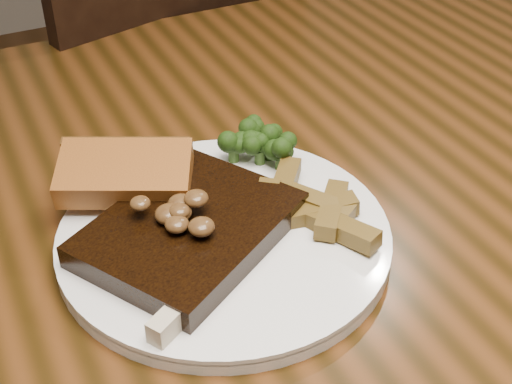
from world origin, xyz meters
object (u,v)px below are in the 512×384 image
(steak, at_px, (190,231))
(garlic_bread, at_px, (128,191))
(chair_far, at_px, (155,98))
(potato_wedges, at_px, (305,212))
(dining_table, at_px, (239,284))
(plate, at_px, (224,238))

(steak, relative_size, garlic_bread, 1.48)
(chair_far, relative_size, garlic_bread, 8.23)
(garlic_bread, xyz_separation_m, potato_wedges, (0.13, -0.10, -0.00))
(garlic_bread, relative_size, potato_wedges, 1.25)
(chair_far, bearing_deg, steak, 59.42)
(chair_far, distance_m, steak, 0.70)
(dining_table, height_order, potato_wedges, potato_wedges)
(dining_table, bearing_deg, chair_far, 79.25)
(plate, bearing_deg, chair_far, 77.34)
(dining_table, height_order, plate, plate)
(steak, relative_size, potato_wedges, 1.84)
(steak, bearing_deg, plate, -34.95)
(plate, relative_size, steak, 1.67)
(chair_far, height_order, plate, chair_far)
(chair_far, height_order, garlic_bread, chair_far)
(dining_table, bearing_deg, garlic_bread, 154.73)
(dining_table, distance_m, steak, 0.14)
(steak, distance_m, garlic_bread, 0.08)
(chair_far, xyz_separation_m, plate, (-0.14, -0.64, 0.22))
(dining_table, height_order, garlic_bread, garlic_bread)
(dining_table, relative_size, potato_wedges, 16.95)
(plate, distance_m, potato_wedges, 0.07)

